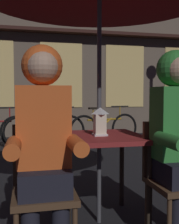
% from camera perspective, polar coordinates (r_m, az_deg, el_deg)
% --- Properties ---
extents(ground_plane, '(60.00, 60.00, 0.00)m').
position_cam_1_polar(ground_plane, '(2.51, 1.95, -21.73)').
color(ground_plane, black).
extents(cafe_table, '(0.72, 0.72, 0.74)m').
position_cam_1_polar(cafe_table, '(2.32, 1.99, -7.28)').
color(cafe_table, maroon).
rests_on(cafe_table, ground_plane).
extents(lantern, '(0.11, 0.11, 0.23)m').
position_cam_1_polar(lantern, '(2.27, 2.21, -1.83)').
color(lantern, white).
rests_on(lantern, cafe_table).
extents(chair_left, '(0.40, 0.40, 0.87)m').
position_cam_1_polar(chair_left, '(1.92, -9.45, -14.15)').
color(chair_left, '#513823').
rests_on(chair_left, ground_plane).
extents(chair_right, '(0.40, 0.40, 0.87)m').
position_cam_1_polar(chair_right, '(2.20, 17.06, -12.02)').
color(chair_right, '#513823').
rests_on(chair_right, ground_plane).
extents(person_left_hooded, '(0.45, 0.56, 1.40)m').
position_cam_1_polar(person_left_hooded, '(1.79, -9.46, -3.75)').
color(person_left_hooded, black).
rests_on(person_left_hooded, ground_plane).
extents(person_right_hooded, '(0.45, 0.56, 1.40)m').
position_cam_1_polar(person_right_hooded, '(2.08, 18.01, -2.87)').
color(person_right_hooded, black).
rests_on(person_right_hooded, ground_plane).
extents(shopfront_building, '(10.00, 0.93, 6.20)m').
position_cam_1_polar(shopfront_building, '(7.91, -6.13, 18.23)').
color(shopfront_building, '#6B5B4C').
rests_on(shopfront_building, ground_plane).
extents(bicycle_third, '(1.68, 0.10, 0.84)m').
position_cam_1_polar(bicycle_third, '(5.76, -9.20, -3.80)').
color(bicycle_third, black).
rests_on(bicycle_third, ground_plane).
extents(bicycle_fourth, '(1.65, 0.44, 0.84)m').
position_cam_1_polar(bicycle_fourth, '(6.05, 3.13, -3.41)').
color(bicycle_fourth, black).
rests_on(bicycle_fourth, ground_plane).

